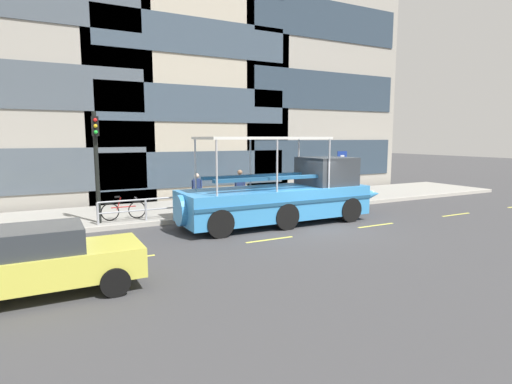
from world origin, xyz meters
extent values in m
plane|color=#3D3D3F|center=(0.00, 0.00, 0.00)|extent=(120.00, 120.00, 0.00)
cube|color=#99968E|center=(0.00, 5.60, 0.09)|extent=(32.00, 4.80, 0.18)
cube|color=#B2ADA3|center=(0.00, 3.11, 0.09)|extent=(32.00, 0.18, 0.18)
cube|color=#DBD64C|center=(-7.20, -0.91, 0.00)|extent=(1.80, 0.12, 0.01)
cube|color=#DBD64C|center=(-2.40, -0.91, 0.00)|extent=(1.80, 0.12, 0.01)
cube|color=#DBD64C|center=(2.40, -0.91, 0.00)|extent=(1.80, 0.12, 0.01)
cube|color=#DBD64C|center=(7.20, -0.91, 0.00)|extent=(1.80, 0.12, 0.01)
cube|color=#4C5660|center=(-9.92, 8.37, 1.91)|extent=(11.11, 0.06, 2.10)
cube|color=#4C5660|center=(-9.92, 8.37, 5.72)|extent=(11.11, 0.06, 2.10)
cube|color=#3D4C5B|center=(-1.51, 8.37, 1.73)|extent=(10.42, 0.06, 1.91)
cube|color=#3D4C5B|center=(-1.51, 8.37, 5.20)|extent=(10.42, 0.06, 1.91)
cube|color=#3D4C5B|center=(-1.51, 8.37, 8.67)|extent=(10.42, 0.06, 1.91)
cube|color=#9E998E|center=(7.10, 14.18, 12.65)|extent=(11.42, 11.57, 25.31)
cube|color=#2D3D4C|center=(7.10, 8.37, 2.11)|extent=(10.50, 0.06, 2.32)
cube|color=#2D3D4C|center=(7.10, 8.37, 6.33)|extent=(10.50, 0.06, 2.32)
cube|color=#2D3D4C|center=(7.10, 8.37, 10.55)|extent=(10.50, 0.06, 2.32)
cylinder|color=#9EA0A8|center=(-1.11, 3.45, 1.01)|extent=(12.47, 0.07, 0.07)
cylinder|color=#9EA0A8|center=(-1.11, 3.45, 0.60)|extent=(12.47, 0.06, 0.06)
cylinder|color=#9EA0A8|center=(-7.34, 3.45, 0.60)|extent=(0.09, 0.09, 0.83)
cylinder|color=#9EA0A8|center=(-5.56, 3.45, 0.60)|extent=(0.09, 0.09, 0.83)
cylinder|color=#9EA0A8|center=(-3.78, 3.45, 0.60)|extent=(0.09, 0.09, 0.83)
cylinder|color=#9EA0A8|center=(-2.00, 3.45, 0.60)|extent=(0.09, 0.09, 0.83)
cylinder|color=#9EA0A8|center=(-0.22, 3.45, 0.60)|extent=(0.09, 0.09, 0.83)
cylinder|color=#9EA0A8|center=(1.56, 3.45, 0.60)|extent=(0.09, 0.09, 0.83)
cylinder|color=#9EA0A8|center=(3.35, 3.45, 0.60)|extent=(0.09, 0.09, 0.83)
cylinder|color=#9EA0A8|center=(5.13, 3.45, 0.60)|extent=(0.09, 0.09, 0.83)
cylinder|color=black|center=(-7.25, 3.82, 2.29)|extent=(0.16, 0.16, 4.21)
cube|color=black|center=(-7.25, 3.62, 3.84)|extent=(0.24, 0.20, 0.72)
sphere|color=red|center=(-7.25, 3.51, 4.06)|extent=(0.14, 0.14, 0.14)
sphere|color=gold|center=(-7.25, 3.51, 3.84)|extent=(0.14, 0.14, 0.14)
sphere|color=green|center=(-7.25, 3.51, 3.62)|extent=(0.14, 0.14, 0.14)
cylinder|color=#4C4F54|center=(4.52, 3.85, 1.44)|extent=(0.08, 0.08, 2.53)
cube|color=navy|center=(4.52, 3.80, 2.36)|extent=(0.60, 0.04, 0.76)
cube|color=white|center=(4.52, 3.78, 2.36)|extent=(0.24, 0.01, 0.36)
torus|color=black|center=(-5.79, 3.99, 0.53)|extent=(0.70, 0.04, 0.70)
torus|color=black|center=(-6.83, 3.99, 0.53)|extent=(0.70, 0.04, 0.70)
cylinder|color=#B21919|center=(-6.31, 3.99, 0.69)|extent=(0.95, 0.04, 0.04)
cylinder|color=#B21919|center=(-6.49, 3.99, 0.83)|extent=(0.19, 0.04, 0.51)
cube|color=black|center=(-6.53, 3.99, 1.11)|extent=(0.20, 0.08, 0.06)
cylinder|color=#A5A5AA|center=(-5.83, 3.99, 1.03)|extent=(0.03, 0.46, 0.03)
cube|color=#388CD1|center=(-0.92, 1.25, 0.86)|extent=(7.66, 2.44, 1.17)
cone|color=#388CD1|center=(3.77, 1.25, 0.86)|extent=(1.72, 1.12, 1.12)
cylinder|color=#388CD1|center=(-4.75, 1.25, 0.86)|extent=(0.38, 1.12, 1.12)
cube|color=navy|center=(-0.92, 0.01, 1.01)|extent=(7.66, 0.04, 0.12)
sphere|color=white|center=(4.20, 1.25, 0.91)|extent=(0.22, 0.22, 0.22)
cube|color=#33383D|center=(1.57, 1.25, 2.03)|extent=(1.92, 2.05, 1.16)
cube|color=silver|center=(-1.49, 1.25, 3.41)|extent=(4.98, 2.24, 0.10)
cylinder|color=#B2B2B7|center=(0.88, 2.32, 2.40)|extent=(0.07, 0.07, 1.91)
cylinder|color=#B2B2B7|center=(0.88, 0.17, 2.40)|extent=(0.07, 0.07, 1.91)
cylinder|color=#B2B2B7|center=(-1.49, 2.32, 2.40)|extent=(0.07, 0.07, 1.91)
cylinder|color=#B2B2B7|center=(-1.49, 0.17, 2.40)|extent=(0.07, 0.07, 1.91)
cylinder|color=#B2B2B7|center=(-3.86, 2.32, 2.40)|extent=(0.07, 0.07, 1.91)
cylinder|color=#B2B2B7|center=(-3.86, 0.17, 2.40)|extent=(0.07, 0.07, 1.91)
cube|color=navy|center=(-1.49, 1.83, 1.90)|extent=(4.58, 0.28, 0.12)
cube|color=navy|center=(-1.49, 0.66, 1.90)|extent=(4.58, 0.28, 0.12)
cylinder|color=black|center=(1.95, 2.37, 0.50)|extent=(1.00, 0.28, 1.00)
cylinder|color=black|center=(1.95, 0.13, 0.50)|extent=(1.00, 0.28, 1.00)
cylinder|color=black|center=(-1.11, 2.37, 0.50)|extent=(1.00, 0.28, 1.00)
cylinder|color=black|center=(-1.11, 0.13, 0.50)|extent=(1.00, 0.28, 1.00)
cylinder|color=black|center=(-3.79, 2.37, 0.50)|extent=(1.00, 0.28, 1.00)
cylinder|color=black|center=(-3.79, 0.13, 0.50)|extent=(1.00, 0.28, 1.00)
cylinder|color=#47423D|center=(2.10, 4.21, 0.60)|extent=(0.11, 0.11, 0.84)
cylinder|color=#47423D|center=(2.27, 4.17, 0.60)|extent=(0.11, 0.11, 0.84)
cube|color=maroon|center=(2.19, 4.19, 1.32)|extent=(0.35, 0.25, 0.60)
cylinder|color=maroon|center=(1.98, 4.24, 1.29)|extent=(0.07, 0.07, 0.54)
cylinder|color=maroon|center=(2.39, 4.14, 1.29)|extent=(0.07, 0.07, 0.54)
sphere|color=beige|center=(2.19, 4.19, 1.76)|extent=(0.23, 0.23, 0.23)
cylinder|color=#47423D|center=(-0.74, 4.72, 0.61)|extent=(0.11, 0.11, 0.86)
cylinder|color=#47423D|center=(-0.89, 4.79, 0.61)|extent=(0.11, 0.11, 0.86)
cube|color=navy|center=(-0.81, 4.76, 1.35)|extent=(0.37, 0.30, 0.61)
cylinder|color=navy|center=(-0.62, 4.67, 1.32)|extent=(0.08, 0.08, 0.55)
cylinder|color=navy|center=(-1.01, 4.84, 1.32)|extent=(0.08, 0.08, 0.55)
sphere|color=#936B4C|center=(-0.81, 4.76, 1.79)|extent=(0.24, 0.24, 0.24)
cylinder|color=#1E2338|center=(-2.94, 5.06, 0.59)|extent=(0.10, 0.10, 0.81)
cylinder|color=#1E2338|center=(-2.79, 5.00, 0.59)|extent=(0.10, 0.10, 0.81)
cube|color=navy|center=(-2.87, 5.03, 1.28)|extent=(0.35, 0.28, 0.57)
cylinder|color=navy|center=(-3.05, 5.11, 1.25)|extent=(0.07, 0.07, 0.52)
cylinder|color=navy|center=(-2.68, 4.95, 1.25)|extent=(0.07, 0.07, 0.52)
sphere|color=beige|center=(-2.87, 5.03, 1.70)|extent=(0.22, 0.22, 0.22)
cube|color=#D1CC4C|center=(-9.31, -2.80, 0.65)|extent=(4.40, 1.72, 0.67)
cube|color=#2D3338|center=(-9.58, -2.80, 1.26)|extent=(2.47, 1.51, 0.54)
cylinder|color=black|center=(-7.82, -1.97, 0.32)|extent=(0.64, 0.22, 0.64)
cylinder|color=black|center=(-7.82, -3.62, 0.32)|extent=(0.64, 0.22, 0.64)
camera|label=1|loc=(-9.05, -12.53, 3.43)|focal=28.47mm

